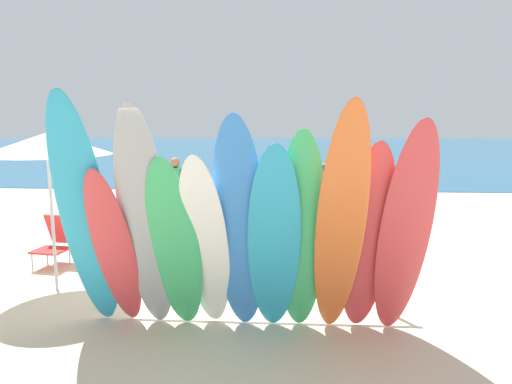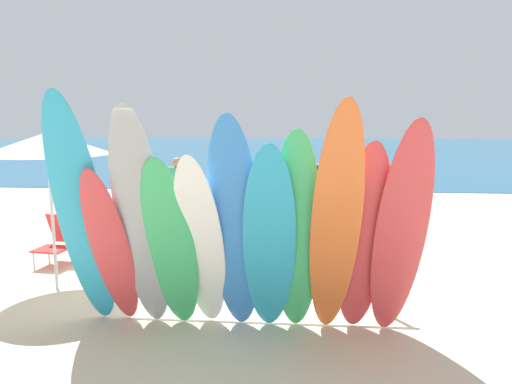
{
  "view_description": "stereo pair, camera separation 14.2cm",
  "coord_description": "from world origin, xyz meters",
  "px_view_note": "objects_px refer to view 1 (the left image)",
  "views": [
    {
      "loc": [
        0.47,
        -5.6,
        2.41
      ],
      "look_at": [
        0.0,
        2.0,
        1.21
      ],
      "focal_mm": 33.33,
      "sensor_mm": 36.0,
      "label": 1
    },
    {
      "loc": [
        0.62,
        -5.59,
        2.41
      ],
      "look_at": [
        0.0,
        2.0,
        1.21
      ],
      "focal_mm": 33.33,
      "sensor_mm": 36.0,
      "label": 2
    }
  ],
  "objects_px": {
    "surfboard_teal_0": "(85,218)",
    "surfboard_grey_2": "(146,224)",
    "distant_boat": "(323,166)",
    "surfboard_green_3": "(175,248)",
    "surfboard_white_4": "(205,247)",
    "surfboard_blue_5": "(239,231)",
    "beach_umbrella": "(47,144)",
    "surfboard_red_1": "(114,251)",
    "beach_chair_blue": "(121,222)",
    "surfboard_red_9": "(367,242)",
    "surfboard_green_7": "(301,237)",
    "surfboard_rack": "(246,270)",
    "beachgoer_near_rack": "(176,189)",
    "surfboard_red_10": "(405,234)",
    "beach_chair_red": "(57,239)",
    "surfboard_teal_6": "(274,244)",
    "surfboard_orange_8": "(341,228)",
    "beachgoer_photographing": "(345,168)"
  },
  "relations": [
    {
      "from": "surfboard_red_1",
      "to": "beach_chair_blue",
      "type": "xyz_separation_m",
      "value": [
        -1.27,
        3.78,
        -0.54
      ]
    },
    {
      "from": "distant_boat",
      "to": "beach_chair_red",
      "type": "bearing_deg",
      "value": -110.15
    },
    {
      "from": "surfboard_red_9",
      "to": "beach_chair_blue",
      "type": "height_order",
      "value": "surfboard_red_9"
    },
    {
      "from": "surfboard_white_4",
      "to": "beach_chair_red",
      "type": "relative_size",
      "value": 2.71
    },
    {
      "from": "surfboard_blue_5",
      "to": "surfboard_teal_6",
      "type": "xyz_separation_m",
      "value": [
        0.37,
        0.01,
        -0.14
      ]
    },
    {
      "from": "surfboard_white_4",
      "to": "beach_umbrella",
      "type": "distance_m",
      "value": 2.91
    },
    {
      "from": "surfboard_grey_2",
      "to": "beach_chair_blue",
      "type": "xyz_separation_m",
      "value": [
        -1.66,
        3.88,
        -0.86
      ]
    },
    {
      "from": "surfboard_teal_6",
      "to": "surfboard_green_7",
      "type": "xyz_separation_m",
      "value": [
        0.28,
        0.04,
        0.07
      ]
    },
    {
      "from": "surfboard_teal_0",
      "to": "surfboard_white_4",
      "type": "height_order",
      "value": "surfboard_teal_0"
    },
    {
      "from": "beach_umbrella",
      "to": "surfboard_grey_2",
      "type": "bearing_deg",
      "value": -39.04
    },
    {
      "from": "surfboard_white_4",
      "to": "beachgoer_photographing",
      "type": "bearing_deg",
      "value": 77.12
    },
    {
      "from": "beachgoer_photographing",
      "to": "beach_chair_red",
      "type": "bearing_deg",
      "value": -176.22
    },
    {
      "from": "surfboard_orange_8",
      "to": "surfboard_teal_6",
      "type": "bearing_deg",
      "value": 168.75
    },
    {
      "from": "surfboard_rack",
      "to": "distant_boat",
      "type": "relative_size",
      "value": 0.94
    },
    {
      "from": "surfboard_grey_2",
      "to": "surfboard_orange_8",
      "type": "xyz_separation_m",
      "value": [
        2.04,
        -0.06,
        0.01
      ]
    },
    {
      "from": "beach_umbrella",
      "to": "distant_boat",
      "type": "xyz_separation_m",
      "value": [
        5.0,
        16.16,
        -1.91
      ]
    },
    {
      "from": "surfboard_rack",
      "to": "surfboard_green_3",
      "type": "xyz_separation_m",
      "value": [
        -0.71,
        -0.71,
        0.47
      ]
    },
    {
      "from": "surfboard_grey_2",
      "to": "beachgoer_near_rack",
      "type": "bearing_deg",
      "value": 98.46
    },
    {
      "from": "surfboard_red_10",
      "to": "beachgoer_near_rack",
      "type": "distance_m",
      "value": 6.12
    },
    {
      "from": "surfboard_orange_8",
      "to": "distant_boat",
      "type": "relative_size",
      "value": 0.69
    },
    {
      "from": "surfboard_rack",
      "to": "beachgoer_near_rack",
      "type": "bearing_deg",
      "value": 113.58
    },
    {
      "from": "surfboard_teal_0",
      "to": "surfboard_red_1",
      "type": "bearing_deg",
      "value": 14.56
    },
    {
      "from": "beachgoer_near_rack",
      "to": "beach_umbrella",
      "type": "xyz_separation_m",
      "value": [
        -0.89,
        -3.6,
        1.15
      ]
    },
    {
      "from": "surfboard_grey_2",
      "to": "surfboard_red_10",
      "type": "xyz_separation_m",
      "value": [
        2.71,
        0.05,
        -0.08
      ]
    },
    {
      "from": "surfboard_grey_2",
      "to": "beachgoer_photographing",
      "type": "height_order",
      "value": "surfboard_grey_2"
    },
    {
      "from": "distant_boat",
      "to": "surfboard_green_3",
      "type": "bearing_deg",
      "value": -99.6
    },
    {
      "from": "surfboard_red_10",
      "to": "beach_chair_red",
      "type": "bearing_deg",
      "value": 147.97
    },
    {
      "from": "surfboard_green_7",
      "to": "beach_umbrella",
      "type": "height_order",
      "value": "surfboard_green_7"
    },
    {
      "from": "surfboard_green_7",
      "to": "beach_umbrella",
      "type": "relative_size",
      "value": 1.11
    },
    {
      "from": "surfboard_green_7",
      "to": "distant_boat",
      "type": "height_order",
      "value": "surfboard_green_7"
    },
    {
      "from": "surfboard_white_4",
      "to": "beach_chair_blue",
      "type": "bearing_deg",
      "value": 124.15
    },
    {
      "from": "surfboard_green_3",
      "to": "surfboard_red_10",
      "type": "bearing_deg",
      "value": 4.85
    },
    {
      "from": "surfboard_red_9",
      "to": "surfboard_red_10",
      "type": "bearing_deg",
      "value": -17.11
    },
    {
      "from": "surfboard_red_1",
      "to": "surfboard_blue_5",
      "type": "relative_size",
      "value": 0.8
    },
    {
      "from": "surfboard_teal_6",
      "to": "beachgoer_photographing",
      "type": "xyz_separation_m",
      "value": [
        1.81,
        8.86,
        -0.12
      ]
    },
    {
      "from": "surfboard_red_1",
      "to": "surfboard_blue_5",
      "type": "distance_m",
      "value": 1.41
    },
    {
      "from": "surfboard_green_3",
      "to": "surfboard_red_10",
      "type": "height_order",
      "value": "surfboard_red_10"
    },
    {
      "from": "beach_umbrella",
      "to": "surfboard_rack",
      "type": "bearing_deg",
      "value": -13.22
    },
    {
      "from": "surfboard_blue_5",
      "to": "beach_umbrella",
      "type": "height_order",
      "value": "surfboard_blue_5"
    },
    {
      "from": "surfboard_red_9",
      "to": "beach_umbrella",
      "type": "distance_m",
      "value": 4.4
    },
    {
      "from": "surfboard_red_9",
      "to": "beachgoer_near_rack",
      "type": "xyz_separation_m",
      "value": [
        -3.2,
        4.88,
        -0.19
      ]
    },
    {
      "from": "surfboard_teal_0",
      "to": "beach_umbrella",
      "type": "relative_size",
      "value": 1.29
    },
    {
      "from": "surfboard_red_10",
      "to": "surfboard_green_3",
      "type": "bearing_deg",
      "value": 174.01
    },
    {
      "from": "surfboard_red_10",
      "to": "beach_chair_red",
      "type": "height_order",
      "value": "surfboard_red_10"
    },
    {
      "from": "beach_chair_blue",
      "to": "beach_umbrella",
      "type": "relative_size",
      "value": 0.37
    },
    {
      "from": "surfboard_rack",
      "to": "surfboard_red_1",
      "type": "height_order",
      "value": "surfboard_red_1"
    },
    {
      "from": "beach_umbrella",
      "to": "surfboard_red_9",
      "type": "bearing_deg",
      "value": -17.43
    },
    {
      "from": "surfboard_red_1",
      "to": "beachgoer_near_rack",
      "type": "relative_size",
      "value": 1.31
    },
    {
      "from": "surfboard_teal_6",
      "to": "surfboard_green_3",
      "type": "bearing_deg",
      "value": 175.68
    },
    {
      "from": "surfboard_teal_0",
      "to": "surfboard_grey_2",
      "type": "bearing_deg",
      "value": -2.7
    }
  ]
}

